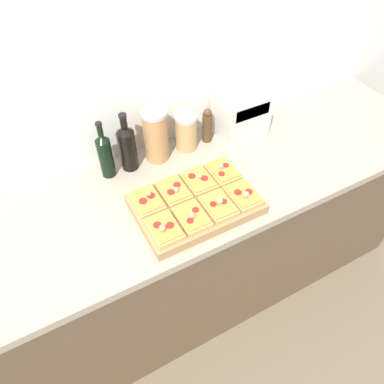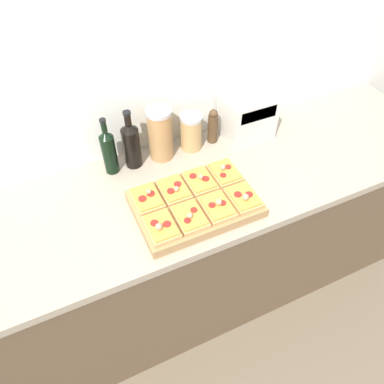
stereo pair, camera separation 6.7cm
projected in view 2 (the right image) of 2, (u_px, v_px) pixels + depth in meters
name	position (u px, v px, depth m)	size (l,w,h in m)	color
ground_plane	(211.00, 340.00, 2.09)	(12.00, 12.00, 0.00)	brown
wall_back	(150.00, 82.00, 1.60)	(6.00, 0.06, 2.50)	silver
kitchen_counter	(186.00, 249.00, 1.95)	(2.63, 0.67, 0.93)	brown
cutting_board	(195.00, 204.00, 1.52)	(0.49, 0.33, 0.04)	#A37A4C
pizza_slice_back_left	(147.00, 198.00, 1.49)	(0.11, 0.15, 0.05)	tan
pizza_slice_back_midleft	(174.00, 190.00, 1.52)	(0.11, 0.15, 0.05)	tan
pizza_slice_back_midright	(200.00, 181.00, 1.56)	(0.11, 0.15, 0.05)	tan
pizza_slice_back_right	(225.00, 173.00, 1.59)	(0.11, 0.15, 0.05)	tan
pizza_slice_front_left	(161.00, 227.00, 1.39)	(0.11, 0.15, 0.05)	tan
pizza_slice_front_midleft	(190.00, 217.00, 1.42)	(0.11, 0.15, 0.05)	tan
pizza_slice_front_midright	(217.00, 207.00, 1.46)	(0.11, 0.15, 0.05)	tan
pizza_slice_front_right	(243.00, 198.00, 1.49)	(0.11, 0.15, 0.05)	tan
olive_oil_bottle	(109.00, 151.00, 1.60)	(0.06, 0.06, 0.28)	black
wine_bottle	(131.00, 144.00, 1.63)	(0.08, 0.08, 0.28)	black
grain_jar_tall	(160.00, 134.00, 1.66)	(0.11, 0.11, 0.25)	#AD7F4C
grain_jar_short	(191.00, 132.00, 1.73)	(0.10, 0.10, 0.18)	tan
pepper_mill	(213.00, 126.00, 1.76)	(0.05, 0.05, 0.18)	#47331E
toaster_oven	(247.00, 116.00, 1.78)	(0.25, 0.19, 0.22)	beige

